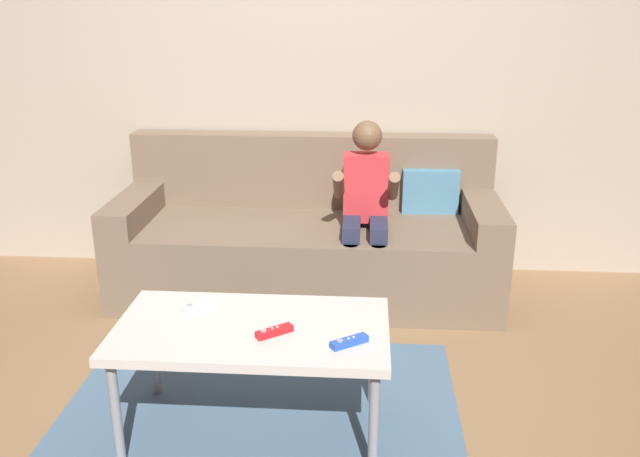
# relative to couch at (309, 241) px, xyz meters

# --- Properties ---
(ground_plane) EXTENTS (8.40, 8.40, 0.00)m
(ground_plane) POSITION_rel_couch_xyz_m (-0.00, -1.36, -0.29)
(ground_plane) COLOR olive
(wall_back) EXTENTS (4.20, 0.05, 2.50)m
(wall_back) POSITION_rel_couch_xyz_m (-0.00, 0.39, 0.96)
(wall_back) COLOR #B2A38E
(wall_back) RESTS_ON ground
(couch) EXTENTS (2.08, 0.80, 0.84)m
(couch) POSITION_rel_couch_xyz_m (0.00, 0.00, 0.00)
(couch) COLOR #75604C
(couch) RESTS_ON ground
(person_seated_on_couch) EXTENTS (0.33, 0.41, 0.99)m
(person_seated_on_couch) POSITION_rel_couch_xyz_m (0.31, -0.18, 0.27)
(person_seated_on_couch) COLOR #282D47
(person_seated_on_couch) RESTS_ON ground
(coffee_table) EXTENTS (1.00, 0.55, 0.45)m
(coffee_table) POSITION_rel_couch_xyz_m (-0.09, -1.34, 0.12)
(coffee_table) COLOR beige
(coffee_table) RESTS_ON ground
(area_rug) EXTENTS (1.60, 1.44, 0.01)m
(area_rug) POSITION_rel_couch_xyz_m (-0.09, -1.34, -0.29)
(area_rug) COLOR slate
(area_rug) RESTS_ON ground
(game_remote_blue_near_edge) EXTENTS (0.14, 0.11, 0.03)m
(game_remote_blue_near_edge) POSITION_rel_couch_xyz_m (0.27, -1.46, 0.17)
(game_remote_blue_near_edge) COLOR blue
(game_remote_blue_near_edge) RESTS_ON coffee_table
(game_remote_white_center) EXTENTS (0.13, 0.12, 0.03)m
(game_remote_white_center) POSITION_rel_couch_xyz_m (-0.32, -1.21, 0.17)
(game_remote_white_center) COLOR white
(game_remote_white_center) RESTS_ON coffee_table
(game_remote_red_far_corner) EXTENTS (0.13, 0.11, 0.03)m
(game_remote_red_far_corner) POSITION_rel_couch_xyz_m (-0.01, -1.40, 0.17)
(game_remote_red_far_corner) COLOR red
(game_remote_red_far_corner) RESTS_ON coffee_table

